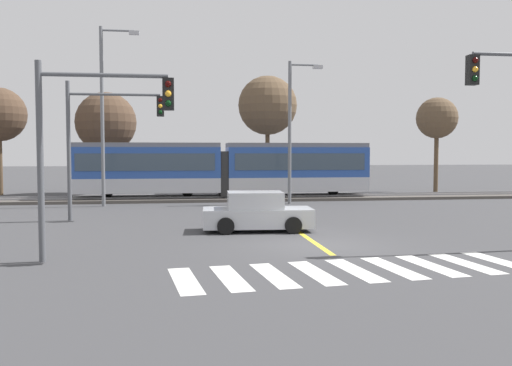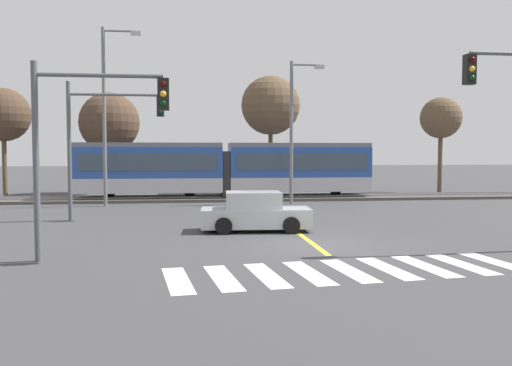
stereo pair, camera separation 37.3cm
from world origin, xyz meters
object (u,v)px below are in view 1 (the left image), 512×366
object	(u,v)px
light_rail_tram	(223,168)
traffic_light_near_left	(89,128)
traffic_light_mid_left	(102,130)
bare_tree_west	(106,123)
bare_tree_east	(268,106)
street_lamp_west	(105,106)
street_lamp_centre	(293,123)
sedan_crossing	(257,213)
bare_tree_far_east	(437,119)

from	to	relation	value
light_rail_tram	traffic_light_near_left	distance (m)	19.61
traffic_light_mid_left	traffic_light_near_left	bearing A→B (deg)	-84.22
bare_tree_west	bare_tree_east	distance (m)	11.81
traffic_light_near_left	street_lamp_west	distance (m)	15.66
traffic_light_near_left	traffic_light_mid_left	xyz separation A→B (m)	(-0.93, 9.21, 0.33)
street_lamp_west	traffic_light_mid_left	bearing A→B (deg)	-84.00
traffic_light_mid_left	street_lamp_centre	size ratio (longest dim) A/B	0.74
street_lamp_centre	street_lamp_west	bearing A→B (deg)	-179.76
light_rail_tram	traffic_light_mid_left	xyz separation A→B (m)	(-6.14, -9.63, 1.99)
light_rail_tram	sedan_crossing	world-z (taller)	light_rail_tram
traffic_light_mid_left	bare_tree_far_east	distance (m)	26.24
street_lamp_west	street_lamp_centre	xyz separation A→B (m)	(10.62, 0.04, -0.86)
street_lamp_centre	bare_tree_far_east	size ratio (longest dim) A/B	1.17
sedan_crossing	bare_tree_east	distance (m)	20.42
traffic_light_near_left	bare_tree_east	distance (m)	26.04
traffic_light_near_left	street_lamp_west	world-z (taller)	street_lamp_west
street_lamp_centre	bare_tree_far_east	world-z (taller)	street_lamp_centre
street_lamp_centre	bare_tree_west	distance (m)	14.96
sedan_crossing	traffic_light_near_left	size ratio (longest dim) A/B	0.77
traffic_light_near_left	bare_tree_east	size ratio (longest dim) A/B	0.64
street_lamp_west	bare_tree_east	bearing A→B (deg)	39.98
light_rail_tram	traffic_light_near_left	xyz separation A→B (m)	(-5.21, -18.84, 1.67)
light_rail_tram	street_lamp_west	xyz separation A→B (m)	(-6.80, -3.37, 3.51)
street_lamp_centre	light_rail_tram	bearing A→B (deg)	138.96
traffic_light_mid_left	street_lamp_west	world-z (taller)	street_lamp_west
light_rail_tram	bare_tree_east	xyz separation A→B (m)	(3.74, 5.47, 4.41)
street_lamp_centre	bare_tree_east	xyz separation A→B (m)	(-0.08, 8.79, 1.76)
traffic_light_near_left	bare_tree_west	bearing A→B (deg)	96.44
traffic_light_near_left	bare_tree_far_east	xyz separation A→B (m)	(21.50, 22.74, 1.80)
bare_tree_east	street_lamp_west	bearing A→B (deg)	-140.02
street_lamp_west	bare_tree_far_east	xyz separation A→B (m)	(23.09, 7.27, -0.05)
light_rail_tram	traffic_light_near_left	world-z (taller)	traffic_light_near_left
light_rail_tram	bare_tree_west	world-z (taller)	bare_tree_west
street_lamp_west	street_lamp_centre	distance (m)	10.65
traffic_light_mid_left	bare_tree_east	distance (m)	18.20
traffic_light_mid_left	street_lamp_centre	bearing A→B (deg)	32.34
bare_tree_east	light_rail_tram	bearing A→B (deg)	-124.35
light_rail_tram	traffic_light_near_left	bearing A→B (deg)	-105.46
street_lamp_centre	traffic_light_near_left	bearing A→B (deg)	-120.19
sedan_crossing	traffic_light_near_left	distance (m)	7.99
traffic_light_mid_left	bare_tree_east	size ratio (longest dim) A/B	0.71
light_rail_tram	bare_tree_east	world-z (taller)	bare_tree_east
sedan_crossing	bare_tree_far_east	bearing A→B (deg)	47.78
sedan_crossing	light_rail_tram	bearing A→B (deg)	90.93
bare_tree_far_east	bare_tree_east	bearing A→B (deg)	172.89
traffic_light_near_left	bare_tree_far_east	world-z (taller)	bare_tree_far_east
bare_tree_far_east	street_lamp_west	bearing A→B (deg)	-162.53
sedan_crossing	street_lamp_west	distance (m)	13.49
traffic_light_near_left	traffic_light_mid_left	world-z (taller)	traffic_light_mid_left
sedan_crossing	bare_tree_west	distance (m)	21.76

